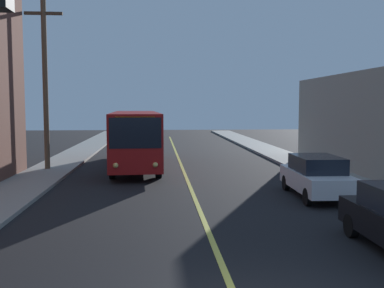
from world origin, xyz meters
The scene contains 5 objects.
sidewalk_right centered at (7.25, 10.00, 0.07)m, with size 2.50×90.00×0.15m, color gray.
lane_stripe_center centered at (0.00, 15.00, 0.01)m, with size 0.16×60.00×0.01m, color #D8CC4C.
city_bus centered at (-2.70, 19.70, 1.82)m, with size 3.11×12.24×3.20m.
parked_car_white centered at (4.78, 10.35, 0.84)m, with size 1.91×4.44×1.62m.
utility_pole_mid centered at (-7.43, 18.35, 5.56)m, with size 2.40×0.28×9.83m.
Camera 1 is at (-1.44, -6.75, 3.59)m, focal length 42.37 mm.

